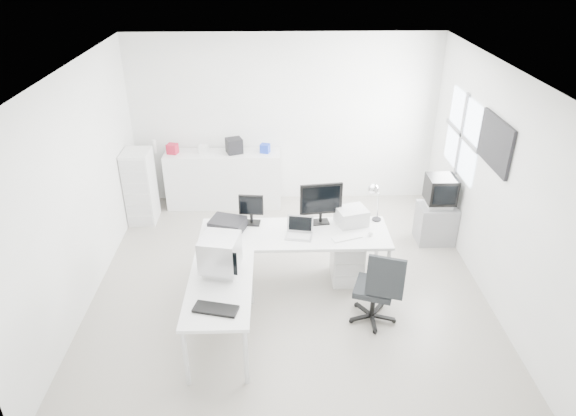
{
  "coord_description": "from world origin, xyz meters",
  "views": [
    {
      "loc": [
        -0.15,
        -5.59,
        4.09
      ],
      "look_at": [
        0.0,
        0.2,
        1.0
      ],
      "focal_mm": 32.0,
      "sensor_mm": 36.0,
      "label": 1
    }
  ],
  "objects_px": {
    "side_desk": "(222,314)",
    "crt_tv": "(440,192)",
    "laptop": "(299,228)",
    "sideboard": "(224,179)",
    "filing_cabinet": "(140,187)",
    "office_chair": "(375,285)",
    "lcd_monitor_small": "(251,210)",
    "main_desk": "(294,257)",
    "lcd_monitor_large": "(321,203)",
    "tv_cabinet": "(435,223)",
    "inkjet_printer": "(228,225)",
    "drawer_pedestal": "(347,259)",
    "crt_monitor": "(220,255)",
    "laser_printer": "(351,216)"
  },
  "relations": [
    {
      "from": "crt_monitor",
      "to": "filing_cabinet",
      "type": "bearing_deg",
      "value": 131.4
    },
    {
      "from": "crt_tv",
      "to": "filing_cabinet",
      "type": "distance_m",
      "value": 4.57
    },
    {
      "from": "crt_tv",
      "to": "sideboard",
      "type": "distance_m",
      "value": 3.49
    },
    {
      "from": "main_desk",
      "to": "crt_monitor",
      "type": "relative_size",
      "value": 5.05
    },
    {
      "from": "side_desk",
      "to": "inkjet_printer",
      "type": "distance_m",
      "value": 1.28
    },
    {
      "from": "crt_monitor",
      "to": "sideboard",
      "type": "bearing_deg",
      "value": 105.7
    },
    {
      "from": "laptop",
      "to": "sideboard",
      "type": "relative_size",
      "value": 0.2
    },
    {
      "from": "crt_monitor",
      "to": "crt_tv",
      "type": "distance_m",
      "value": 3.51
    },
    {
      "from": "main_desk",
      "to": "side_desk",
      "type": "height_order",
      "value": "same"
    },
    {
      "from": "inkjet_printer",
      "to": "crt_monitor",
      "type": "bearing_deg",
      "value": -72.34
    },
    {
      "from": "tv_cabinet",
      "to": "drawer_pedestal",
      "type": "bearing_deg",
      "value": -147.17
    },
    {
      "from": "side_desk",
      "to": "filing_cabinet",
      "type": "relative_size",
      "value": 1.18
    },
    {
      "from": "side_desk",
      "to": "filing_cabinet",
      "type": "height_order",
      "value": "filing_cabinet"
    },
    {
      "from": "main_desk",
      "to": "lcd_monitor_large",
      "type": "distance_m",
      "value": 0.79
    },
    {
      "from": "inkjet_printer",
      "to": "lcd_monitor_small",
      "type": "xyz_separation_m",
      "value": [
        0.3,
        0.15,
        0.12
      ]
    },
    {
      "from": "lcd_monitor_large",
      "to": "drawer_pedestal",
      "type": "bearing_deg",
      "value": -37.4
    },
    {
      "from": "office_chair",
      "to": "tv_cabinet",
      "type": "bearing_deg",
      "value": 74.06
    },
    {
      "from": "lcd_monitor_large",
      "to": "crt_monitor",
      "type": "height_order",
      "value": "lcd_monitor_large"
    },
    {
      "from": "lcd_monitor_large",
      "to": "sideboard",
      "type": "distance_m",
      "value": 2.52
    },
    {
      "from": "lcd_monitor_small",
      "to": "laser_printer",
      "type": "relative_size",
      "value": 1.06
    },
    {
      "from": "crt_monitor",
      "to": "office_chair",
      "type": "bearing_deg",
      "value": 13.35
    },
    {
      "from": "lcd_monitor_small",
      "to": "crt_monitor",
      "type": "distance_m",
      "value": 1.14
    },
    {
      "from": "office_chair",
      "to": "laser_printer",
      "type": "bearing_deg",
      "value": 117.9
    },
    {
      "from": "side_desk",
      "to": "lcd_monitor_small",
      "type": "distance_m",
      "value": 1.5
    },
    {
      "from": "tv_cabinet",
      "to": "crt_tv",
      "type": "relative_size",
      "value": 1.18
    },
    {
      "from": "tv_cabinet",
      "to": "side_desk",
      "type": "bearing_deg",
      "value": -145.19
    },
    {
      "from": "inkjet_printer",
      "to": "crt_tv",
      "type": "relative_size",
      "value": 0.84
    },
    {
      "from": "side_desk",
      "to": "office_chair",
      "type": "height_order",
      "value": "office_chair"
    },
    {
      "from": "crt_tv",
      "to": "side_desk",
      "type": "bearing_deg",
      "value": -145.19
    },
    {
      "from": "office_chair",
      "to": "filing_cabinet",
      "type": "relative_size",
      "value": 0.84
    },
    {
      "from": "lcd_monitor_small",
      "to": "crt_tv",
      "type": "relative_size",
      "value": 0.8
    },
    {
      "from": "inkjet_printer",
      "to": "side_desk",
      "type": "bearing_deg",
      "value": -72.34
    },
    {
      "from": "side_desk",
      "to": "sideboard",
      "type": "bearing_deg",
      "value": 94.21
    },
    {
      "from": "laptop",
      "to": "sideboard",
      "type": "bearing_deg",
      "value": 126.47
    },
    {
      "from": "side_desk",
      "to": "crt_tv",
      "type": "bearing_deg",
      "value": 34.81
    },
    {
      "from": "lcd_monitor_large",
      "to": "office_chair",
      "type": "height_order",
      "value": "lcd_monitor_large"
    },
    {
      "from": "main_desk",
      "to": "filing_cabinet",
      "type": "xyz_separation_m",
      "value": [
        -2.36,
        1.73,
        0.22
      ]
    },
    {
      "from": "main_desk",
      "to": "side_desk",
      "type": "relative_size",
      "value": 1.71
    },
    {
      "from": "lcd_monitor_small",
      "to": "main_desk",
      "type": "bearing_deg",
      "value": -18.25
    },
    {
      "from": "inkjet_printer",
      "to": "crt_monitor",
      "type": "xyz_separation_m",
      "value": [
        0.0,
        -0.95,
        0.16
      ]
    },
    {
      "from": "crt_monitor",
      "to": "laptop",
      "type": "bearing_deg",
      "value": 50.96
    },
    {
      "from": "crt_monitor",
      "to": "filing_cabinet",
      "type": "xyz_separation_m",
      "value": [
        -1.51,
        2.58,
        -0.4
      ]
    },
    {
      "from": "main_desk",
      "to": "drawer_pedestal",
      "type": "distance_m",
      "value": 0.71
    },
    {
      "from": "side_desk",
      "to": "crt_monitor",
      "type": "distance_m",
      "value": 0.66
    },
    {
      "from": "laser_printer",
      "to": "sideboard",
      "type": "xyz_separation_m",
      "value": [
        -1.85,
        2.02,
        -0.38
      ]
    },
    {
      "from": "inkjet_printer",
      "to": "crt_tv",
      "type": "height_order",
      "value": "crt_tv"
    },
    {
      "from": "laptop",
      "to": "laser_printer",
      "type": "distance_m",
      "value": 0.77
    },
    {
      "from": "tv_cabinet",
      "to": "crt_tv",
      "type": "distance_m",
      "value": 0.52
    },
    {
      "from": "drawer_pedestal",
      "to": "inkjet_printer",
      "type": "distance_m",
      "value": 1.64
    },
    {
      "from": "laser_printer",
      "to": "crt_tv",
      "type": "relative_size",
      "value": 0.75
    }
  ]
}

